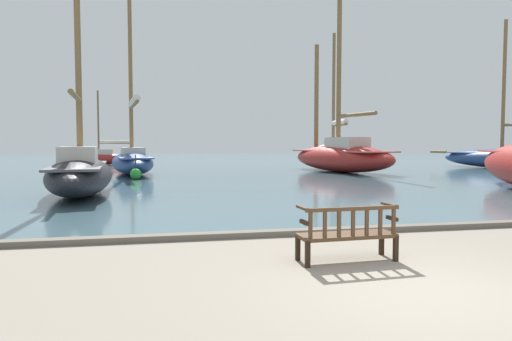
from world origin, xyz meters
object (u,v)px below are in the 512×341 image
Objects in this scene: sailboat_far_port at (132,159)px; sailboat_mid_starboard at (80,172)px; park_bench at (348,233)px; sailboat_nearest_starboard at (505,157)px; channel_buoy at (136,174)px; sailboat_outer_port at (101,157)px; sailboat_centre_channel at (334,151)px; sailboat_distant_harbor at (340,155)px.

sailboat_far_port is 1.17× the size of sailboat_mid_starboard.
park_bench is 0.14× the size of sailboat_nearest_starboard.
park_bench is 17.70m from channel_buoy.
sailboat_outer_port is at bearing 102.55° from channel_buoy.
sailboat_mid_starboard is (-1.10, -11.27, -0.08)m from sailboat_far_port.
channel_buoy is at bearing 104.08° from park_bench.
sailboat_centre_channel is (21.14, -1.17, 0.48)m from sailboat_outer_port.
channel_buoy is (-4.30, 17.17, -0.10)m from park_bench.
sailboat_distant_harbor is 13.19m from sailboat_far_port.
sailboat_nearest_starboard is (21.94, 22.49, 0.46)m from park_bench.
park_bench is 22.75m from sailboat_distant_harbor.
channel_buoy is (-26.24, -5.33, -0.55)m from sailboat_nearest_starboard.
sailboat_distant_harbor is 1.06× the size of sailboat_nearest_starboard.
channel_buoy is at bearing -162.75° from sailboat_distant_harbor.
sailboat_distant_harbor reaches higher than channel_buoy.
sailboat_distant_harbor reaches higher than sailboat_nearest_starboard.
channel_buoy is at bearing -168.53° from sailboat_nearest_starboard.
park_bench is at bearing -111.74° from sailboat_distant_harbor.
sailboat_outer_port is 5.07× the size of channel_buoy.
sailboat_outer_port is 24.63m from sailboat_mid_starboard.
sailboat_centre_channel reaches higher than sailboat_mid_starboard.
sailboat_far_port is 1.05× the size of sailboat_nearest_starboard.
sailboat_distant_harbor is at bearing -174.20° from sailboat_nearest_starboard.
sailboat_outer_port is at bearing 103.30° from park_bench.
sailboat_nearest_starboard is at bearing 23.60° from sailboat_mid_starboard.
sailboat_nearest_starboard is (30.18, -12.38, 0.20)m from sailboat_outer_port.
sailboat_far_port is at bearing 84.43° from sailboat_mid_starboard.
sailboat_centre_channel reaches higher than channel_buoy.
sailboat_distant_harbor is at bearing -109.56° from sailboat_centre_channel.
sailboat_mid_starboard is at bearing -128.76° from sailboat_centre_channel.
sailboat_far_port is 11.32m from sailboat_mid_starboard.
sailboat_mid_starboard is at bearing -95.57° from sailboat_far_port.
park_bench is 31.42m from sailboat_nearest_starboard.
sailboat_centre_channel reaches higher than park_bench.
sailboat_distant_harbor is (8.42, 21.12, 0.71)m from park_bench.
sailboat_centre_channel is 29.94m from sailboat_mid_starboard.
park_bench is 11.90m from sailboat_mid_starboard.
sailboat_distant_harbor is at bearing 17.25° from channel_buoy.
sailboat_distant_harbor is 13.35m from sailboat_centre_channel.
sailboat_far_port is at bearing 177.83° from sailboat_distant_harbor.
sailboat_nearest_starboard is at bearing -22.29° from sailboat_outer_port.
sailboat_centre_channel is at bearing -3.16° from sailboat_outer_port.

